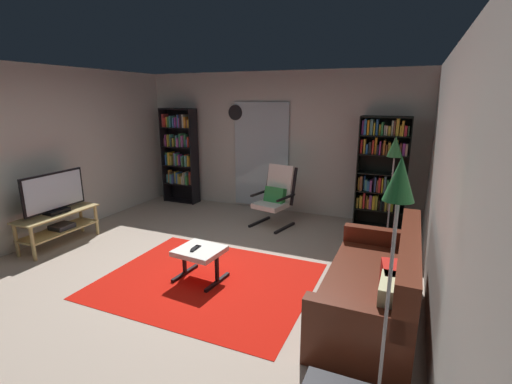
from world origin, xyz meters
name	(u,v)px	position (x,y,z in m)	size (l,w,h in m)	color
ground_plane	(195,270)	(0.00, 0.00, 0.00)	(7.02, 7.02, 0.00)	#B29F8E
wall_back	(276,143)	(0.00, 2.90, 1.30)	(5.60, 0.06, 2.60)	beige
wall_left	(34,156)	(-2.70, 0.00, 1.30)	(0.06, 6.00, 2.60)	beige
wall_right	(446,192)	(2.70, 0.00, 1.30)	(0.06, 6.00, 2.60)	beige
glass_door_panel	(261,156)	(-0.27, 2.83, 1.05)	(1.10, 0.01, 2.00)	silver
area_rug	(208,280)	(0.29, -0.17, 0.00)	(2.44, 1.98, 0.01)	red
tv_stand	(59,224)	(-2.29, -0.06, 0.33)	(0.43, 1.17, 0.50)	tan
television	(54,194)	(-2.29, -0.07, 0.78)	(0.20, 0.97, 0.60)	black
bookshelf_near_tv	(180,152)	(-1.99, 2.64, 1.04)	(0.72, 0.30, 1.92)	black
bookshelf_near_sofa	(382,170)	(1.97, 2.63, 0.98)	(0.79, 0.30, 1.84)	black
leather_sofa	(376,288)	(2.19, -0.14, 0.31)	(0.84, 1.97, 0.87)	#542113
lounge_armchair	(276,194)	(0.33, 2.04, 0.53)	(0.69, 0.76, 1.02)	black
ottoman	(200,254)	(0.19, -0.17, 0.33)	(0.56, 0.52, 0.40)	white
tv_remote	(194,249)	(0.15, -0.22, 0.41)	(0.04, 0.14, 0.02)	black
cell_phone	(196,248)	(0.14, -0.17, 0.40)	(0.07, 0.14, 0.01)	black
floor_lamp_by_sofa	(397,213)	(2.34, -1.30, 1.45)	(0.22, 0.22, 1.79)	#A5A5AD
floor_lamp_by_shelf	(394,155)	(2.16, 1.95, 1.33)	(0.22, 0.22, 1.60)	#A5A5AD
wall_clock	(235,113)	(-0.80, 2.82, 1.85)	(0.29, 0.03, 0.29)	silver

